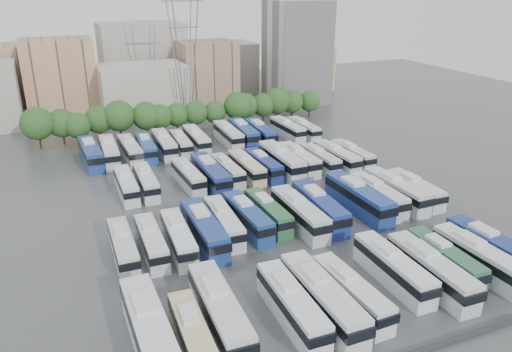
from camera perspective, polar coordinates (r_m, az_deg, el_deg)
name	(u,v)px	position (r m, az deg, el deg)	size (l,w,h in m)	color
ground	(267,208)	(72.55, 1.23, -3.63)	(220.00, 220.00, 0.00)	#424447
tree_line	(180,112)	(108.34, -8.72, 7.20)	(65.44, 7.60, 8.17)	black
city_buildings	(128,75)	(135.17, -14.41, 11.16)	(102.00, 35.00, 20.00)	#9E998E
apartment_tower	(297,53)	(133.84, 4.68, 13.87)	(14.00, 14.00, 26.00)	silver
electricity_pylon	(184,39)	(114.27, -8.27, 15.26)	(9.00, 6.91, 33.83)	slate
bus_r0_s0	(150,331)	(46.86, -12.04, -16.96)	(3.14, 13.67, 4.28)	silver
bus_r0_s1	(194,337)	(46.30, -7.16, -17.81)	(2.71, 10.99, 3.43)	beige
bus_r0_s2	(220,311)	(48.39, -4.17, -15.16)	(3.26, 13.26, 4.14)	silver
bus_r0_s4	(292,305)	(49.42, 4.12, -14.51)	(2.91, 12.16, 3.80)	white
bus_r0_s5	(322,298)	(50.30, 7.58, -13.68)	(2.91, 13.30, 4.17)	silver
bus_r0_s6	(351,292)	(52.10, 10.80, -12.90)	(3.01, 11.55, 3.59)	silver
bus_r0_s8	(393,268)	(56.76, 15.41, -10.09)	(2.81, 12.06, 3.77)	silver
bus_r0_s9	(431,270)	(57.41, 19.37, -10.11)	(3.04, 12.63, 3.95)	silver
bus_r0_s10	(445,258)	(60.58, 20.75, -8.80)	(2.60, 11.08, 3.46)	#2B653F
bus_r0_s11	(479,258)	(61.78, 24.10, -8.54)	(3.07, 12.25, 3.82)	silver
bus_r0_s12	(492,248)	(64.41, 25.34, -7.47)	(3.08, 12.40, 3.87)	navy
bus_r1_s0	(123,247)	(61.08, -14.93, -7.81)	(2.53, 11.00, 3.44)	silver
bus_r1_s1	(151,242)	(61.39, -11.87, -7.36)	(2.58, 10.96, 3.43)	silver
bus_r1_s2	(179,238)	(61.58, -8.84, -6.96)	(3.00, 11.47, 3.57)	silver
bus_r1_s3	(204,229)	(62.64, -5.97, -6.04)	(2.86, 12.89, 4.04)	navy
bus_r1_s4	(224,222)	(64.62, -3.70, -5.28)	(3.02, 11.52, 3.58)	silver
bus_r1_s5	(248,217)	(65.74, -0.98, -4.68)	(3.05, 11.86, 3.69)	navy
bus_r1_s6	(268,212)	(67.36, 1.36, -4.11)	(2.65, 11.12, 3.47)	#2B6539
bus_r1_s7	(299,213)	(66.70, 4.98, -4.23)	(2.78, 12.69, 3.98)	silver
bus_r1_s8	(319,207)	(68.62, 7.21, -3.52)	(3.39, 13.00, 4.04)	navy
bus_r1_s10	(359,198)	(72.07, 11.64, -2.45)	(3.31, 13.62, 4.25)	navy
bus_r1_s11	(378,195)	(74.33, 13.73, -2.08)	(2.72, 11.99, 3.76)	silver
bus_r1_s12	(396,190)	(76.25, 15.75, -1.60)	(3.16, 12.61, 3.93)	silver
bus_r1_s13	(415,189)	(78.12, 17.74, -1.42)	(2.58, 11.22, 3.51)	silver
bus_r2_s1	(126,185)	(78.54, -14.60, -0.97)	(2.46, 11.03, 3.46)	silver
bus_r2_s2	(146,182)	(78.96, -12.44, -0.63)	(2.68, 11.20, 3.50)	silver
bus_r2_s4	(188,176)	(79.99, -7.76, 0.00)	(2.98, 11.34, 3.53)	silver
bus_r2_s5	(210,174)	(79.69, -5.24, 0.25)	(3.02, 13.12, 4.11)	navy
bus_r2_s6	(227,170)	(81.94, -3.30, 0.66)	(2.69, 10.84, 3.38)	silver
bus_r2_s7	(247,167)	(82.80, -1.08, 1.01)	(2.65, 11.57, 3.62)	beige
bus_r2_s8	(263,165)	(84.01, 0.83, 1.28)	(2.78, 11.28, 3.52)	navy
bus_r2_s9	(282,160)	(85.04, 2.93, 1.78)	(3.05, 13.69, 4.29)	silver
bus_r2_s10	(299,159)	(86.78, 4.92, 1.95)	(2.67, 11.94, 3.74)	silver
bus_r2_s11	(320,159)	(87.53, 7.29, 1.94)	(2.51, 11.07, 3.46)	silver
bus_r2_s12	(337,157)	(88.76, 9.19, 2.21)	(3.15, 12.03, 3.74)	silver
bus_r2_s13	(352,155)	(90.68, 10.96, 2.42)	(2.62, 11.10, 3.47)	silver
bus_r3_s0	(91,153)	(93.62, -18.37, 2.48)	(3.40, 13.00, 4.04)	navy
bus_r3_s1	(109,151)	(94.03, -16.42, 2.73)	(3.00, 12.34, 3.85)	silver
bus_r3_s2	(130,150)	(94.20, -14.20, 2.94)	(2.97, 11.84, 3.69)	silver
bus_r3_s3	(146,147)	(94.75, -12.44, 3.20)	(3.06, 11.80, 3.67)	navy
bus_r3_s4	(164,144)	(95.67, -10.44, 3.60)	(2.93, 12.36, 3.86)	silver
bus_r3_s5	(181,143)	(96.55, -8.58, 3.74)	(2.79, 10.90, 3.39)	silver
bus_r3_s6	(197,139)	(97.96, -6.80, 4.20)	(2.79, 11.97, 3.74)	silver
bus_r3_s8	(228,135)	(100.12, -3.18, 4.73)	(2.88, 12.26, 3.83)	silver
bus_r3_s9	(243,133)	(100.92, -1.46, 4.96)	(3.41, 13.02, 4.05)	navy
bus_r3_s10	(260,132)	(101.33, 0.46, 5.00)	(3.10, 12.62, 3.94)	navy
bus_r3_s12	(287,129)	(104.48, 3.62, 5.39)	(3.04, 11.69, 3.64)	white
bus_r3_s13	(304,129)	(105.22, 5.48, 5.41)	(2.54, 11.10, 3.48)	silver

